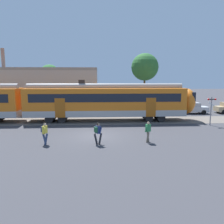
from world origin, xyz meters
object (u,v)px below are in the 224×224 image
at_px(pedestrian_navy, 98,132).
at_px(pedestrian_green, 148,130).
at_px(pedestrian_yellow, 45,131).
at_px(parked_car_silver, 193,108).
at_px(crossing_signal, 211,106).

relative_size(pedestrian_navy, pedestrian_green, 1.00).
bearing_deg(pedestrian_green, pedestrian_yellow, -179.35).
distance_m(pedestrian_navy, parked_car_silver, 19.07).
relative_size(pedestrian_navy, crossing_signal, 0.56).
height_order(pedestrian_yellow, pedestrian_navy, same).
height_order(pedestrian_green, parked_car_silver, pedestrian_green).
xyz_separation_m(pedestrian_navy, crossing_signal, (11.79, 6.06, 1.02)).
height_order(pedestrian_green, crossing_signal, crossing_signal).
relative_size(pedestrian_navy, parked_car_silver, 0.41).
bearing_deg(pedestrian_navy, pedestrian_yellow, 176.23).
relative_size(pedestrian_yellow, crossing_signal, 0.56).
height_order(pedestrian_yellow, pedestrian_green, same).
height_order(parked_car_silver, crossing_signal, crossing_signal).
bearing_deg(pedestrian_green, pedestrian_navy, -174.83).
height_order(pedestrian_yellow, parked_car_silver, pedestrian_yellow).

